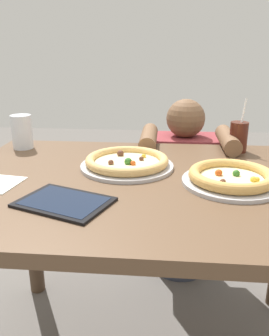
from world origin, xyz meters
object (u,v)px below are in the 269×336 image
(pizza_near, at_px, (231,178))
(pizza_far, at_px, (127,162))
(diner_seated, at_px, (182,197))
(drink_cup_colored, at_px, (239,137))
(water_cup_clear, at_px, (22,131))
(tablet, at_px, (64,202))

(pizza_near, relative_size, pizza_far, 0.93)
(pizza_far, xyz_separation_m, diner_seated, (0.23, 0.52, -0.35))
(pizza_near, bearing_deg, diner_seated, 99.81)
(pizza_near, xyz_separation_m, drink_cup_colored, (0.09, 0.37, 0.04))
(diner_seated, bearing_deg, water_cup_clear, -156.29)
(drink_cup_colored, xyz_separation_m, tablet, (-0.56, -0.56, -0.06))
(water_cup_clear, relative_size, tablet, 0.49)
(tablet, relative_size, diner_seated, 0.31)
(pizza_far, distance_m, drink_cup_colored, 0.49)
(pizza_far, bearing_deg, water_cup_clear, 154.93)
(water_cup_clear, bearing_deg, drink_cup_colored, 1.81)
(drink_cup_colored, xyz_separation_m, water_cup_clear, (-0.89, -0.03, 0.01))
(pizza_near, height_order, pizza_far, pizza_near)
(pizza_near, height_order, tablet, pizza_near)
(tablet, height_order, diner_seated, diner_seated)
(pizza_far, relative_size, diner_seated, 0.35)
(tablet, distance_m, diner_seated, 0.97)
(drink_cup_colored, relative_size, diner_seated, 0.23)
(diner_seated, bearing_deg, pizza_far, -113.62)
(pizza_far, xyz_separation_m, water_cup_clear, (-0.46, 0.22, 0.05))
(pizza_near, relative_size, diner_seated, 0.33)
(pizza_near, distance_m, drink_cup_colored, 0.38)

